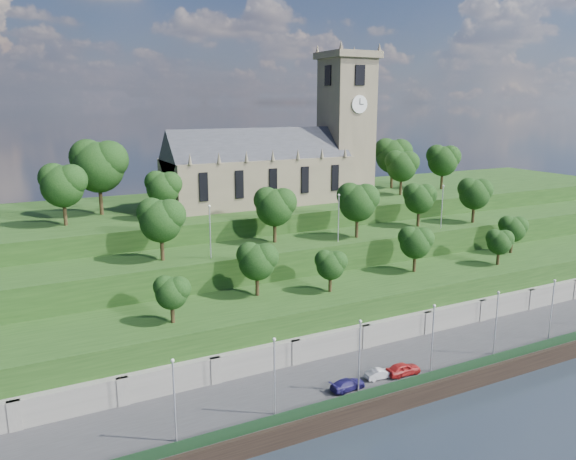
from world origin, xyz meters
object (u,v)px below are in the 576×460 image
church (283,159)px  car_middle (379,374)px  car_right (348,384)px  car_left (403,369)px

church → car_middle: (-9.06, -42.18, -19.96)m
car_right → car_middle: bearing=-89.2°
church → car_left: bearing=-98.2°
car_middle → car_right: car_right is taller
car_left → car_right: 7.48m
car_right → car_left: bearing=-95.3°
church → car_left: (-6.12, -42.68, -19.82)m
church → car_left: size_ratio=9.35×
car_middle → church: bearing=-7.6°
car_left → car_right: size_ratio=1.01×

